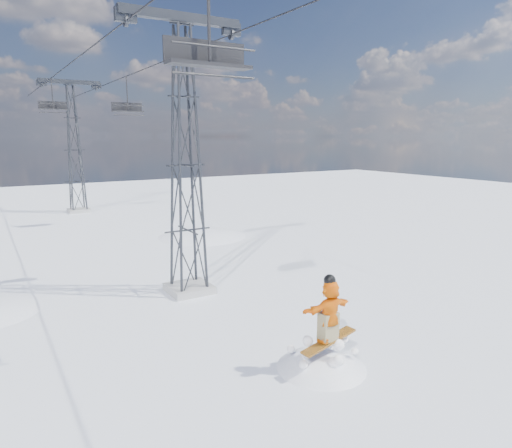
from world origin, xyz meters
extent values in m
plane|color=white|center=(0.00, 0.00, 0.00)|extent=(120.00, 120.00, 0.00)
sphere|color=white|center=(6.00, 18.00, -9.50)|extent=(20.00, 20.00, 20.00)
cube|color=#999999|center=(0.80, 8.00, 0.15)|extent=(1.80, 1.80, 0.30)
cube|color=#2A2C31|center=(0.80, 8.00, 11.25)|extent=(5.00, 0.35, 0.35)
cube|color=#2A2C31|center=(-1.40, 8.00, 11.05)|extent=(0.80, 0.25, 0.50)
cube|color=#2A2C31|center=(3.00, 8.00, 11.05)|extent=(0.80, 0.25, 0.50)
cube|color=#999999|center=(0.80, 33.00, 0.15)|extent=(1.80, 1.80, 0.30)
cube|color=#2A2C31|center=(0.80, 33.00, 11.25)|extent=(5.00, 0.35, 0.35)
cube|color=#2A2C31|center=(-1.40, 33.00, 11.05)|extent=(0.80, 0.25, 0.50)
cube|color=#2A2C31|center=(3.00, 33.00, 11.05)|extent=(0.80, 0.25, 0.50)
cylinder|color=black|center=(-1.40, 19.50, 10.85)|extent=(0.06, 51.00, 0.06)
cylinder|color=black|center=(3.00, 19.50, 10.85)|extent=(0.06, 51.00, 0.06)
sphere|color=white|center=(1.47, -0.20, -1.75)|extent=(4.40, 4.40, 4.40)
cube|color=orange|center=(1.47, -0.50, 0.95)|extent=(1.86, 0.50, 0.37)
imported|color=orange|center=(1.47, -0.50, 1.87)|extent=(1.69, 0.62, 1.80)
cube|color=olive|center=(1.47, -0.50, 1.38)|extent=(0.52, 0.41, 0.83)
sphere|color=black|center=(1.47, -0.50, 2.75)|extent=(0.34, 0.34, 0.34)
cylinder|color=black|center=(-1.40, 0.99, 9.63)|extent=(0.09, 0.09, 2.44)
cube|color=black|center=(-1.40, 0.99, 8.41)|extent=(2.22, 0.50, 0.09)
cube|color=black|center=(-1.40, 1.23, 8.74)|extent=(2.22, 0.07, 0.61)
cylinder|color=black|center=(-1.40, 0.71, 8.13)|extent=(2.22, 0.07, 0.07)
cylinder|color=black|center=(-1.40, 0.65, 8.80)|extent=(2.22, 0.06, 0.06)
cylinder|color=black|center=(3.00, 23.66, 9.65)|extent=(0.09, 0.09, 2.41)
cube|color=black|center=(3.00, 23.66, 8.44)|extent=(2.19, 0.49, 0.09)
cube|color=black|center=(3.00, 23.90, 8.77)|extent=(2.19, 0.07, 0.60)
cylinder|color=black|center=(3.00, 23.39, 8.17)|extent=(2.19, 0.07, 0.07)
cylinder|color=black|center=(3.00, 23.34, 8.82)|extent=(2.19, 0.05, 0.05)
cylinder|color=black|center=(-1.40, 27.54, 9.75)|extent=(0.08, 0.08, 2.20)
cube|color=black|center=(-1.40, 27.54, 8.65)|extent=(2.00, 0.45, 0.08)
cube|color=black|center=(-1.40, 27.76, 8.95)|extent=(2.00, 0.06, 0.55)
cylinder|color=black|center=(-1.40, 27.29, 8.40)|extent=(2.00, 0.06, 0.06)
cylinder|color=black|center=(-1.40, 27.24, 9.00)|extent=(2.00, 0.05, 0.05)
camera|label=1|loc=(-6.58, -9.76, 6.67)|focal=32.00mm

